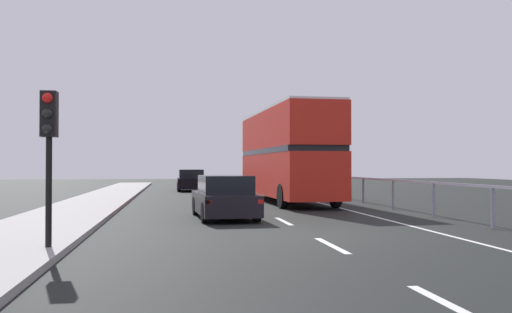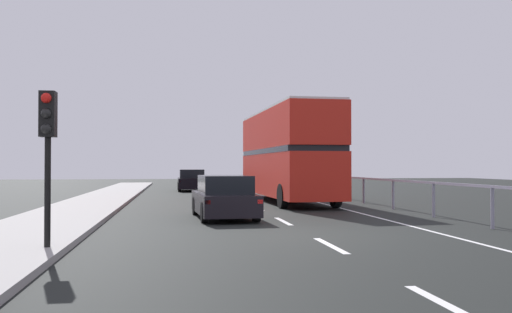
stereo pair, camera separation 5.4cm
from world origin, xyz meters
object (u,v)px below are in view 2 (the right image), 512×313
double_decker_bus_red (286,153)px  hatchback_car_near (224,198)px  sedan_car_ahead (192,181)px  traffic_signal_pole (48,130)px

double_decker_bus_red → hatchback_car_near: bearing=-116.9°
double_decker_bus_red → sedan_car_ahead: bearing=106.6°
sedan_car_ahead → hatchback_car_near: bearing=-89.0°
double_decker_bus_red → traffic_signal_pole: (-7.76, -14.82, 0.08)m
double_decker_bus_red → sedan_car_ahead: 13.11m
hatchback_car_near → sedan_car_ahead: size_ratio=1.04×
hatchback_car_near → sedan_car_ahead: (-0.47, 20.28, 0.03)m
hatchback_car_near → traffic_signal_pole: bearing=-123.9°
hatchback_car_near → sedan_car_ahead: 20.28m
sedan_car_ahead → double_decker_bus_red: bearing=-71.7°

